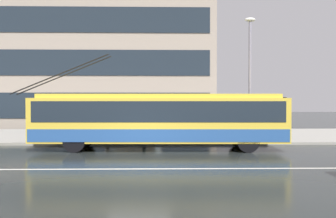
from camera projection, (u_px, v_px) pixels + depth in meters
The scene contains 9 objects.
ground_plane at pixel (138, 163), 12.66m from camera, with size 160.00×160.00×0.00m, color #212625.
sidewalk_slab at pixel (148, 135), 23.04m from camera, with size 80.00×10.00×0.14m, color gray.
lane_centre_line at pixel (135, 169), 11.47m from camera, with size 72.00×0.14×0.01m, color silver.
trolleybus at pixel (160, 119), 16.44m from camera, with size 13.53×2.75×4.74m.
bus_shelter at pixel (135, 107), 20.36m from camera, with size 3.64×1.87×2.59m.
pedestrian_at_shelter at pixel (145, 112), 18.65m from camera, with size 1.15×1.15×2.02m.
pedestrian_approaching_curb at pixel (108, 112), 20.98m from camera, with size 1.28×1.28×1.99m.
street_lamp at pixel (250, 69), 18.52m from camera, with size 0.60×0.32×7.00m.
office_tower_corner_left at pixel (112, 1), 36.88m from camera, with size 21.64×14.92×27.66m.
Camera 1 is at (0.92, -12.65, 2.28)m, focal length 35.12 mm.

